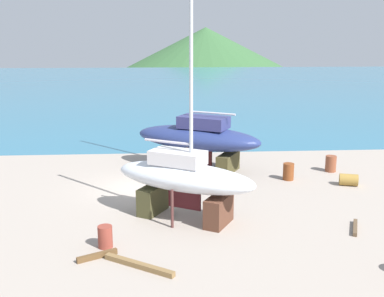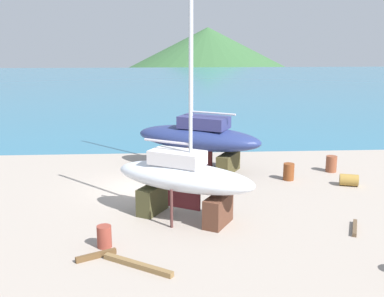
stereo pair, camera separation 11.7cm
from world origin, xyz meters
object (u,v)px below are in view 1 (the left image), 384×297
at_px(sailboat_far_slipway, 198,138).
at_px(sailboat_mid_port, 184,179).
at_px(barrel_tipped_right, 349,180).
at_px(barrel_tar_black, 105,237).
at_px(barrel_ochre, 331,164).
at_px(barrel_rust_near, 288,172).
at_px(worker, 169,177).

height_order(sailboat_far_slipway, sailboat_mid_port, sailboat_far_slipway).
relative_size(sailboat_mid_port, barrel_tipped_right, 11.02).
distance_m(barrel_tipped_right, barrel_tar_black, 13.36).
bearing_deg(barrel_ochre, barrel_tipped_right, -89.67).
relative_size(barrel_ochre, barrel_tar_black, 1.12).
bearing_deg(barrel_rust_near, worker, -162.20).
relative_size(sailboat_far_slipway, barrel_ochre, 12.24).
distance_m(worker, barrel_tipped_right, 9.28).
bearing_deg(sailboat_far_slipway, worker, 98.18).
distance_m(sailboat_far_slipway, worker, 5.02).
xyz_separation_m(sailboat_far_slipway, sailboat_mid_port, (-1.19, -7.66, -0.05)).
distance_m(worker, barrel_tar_black, 6.17).
relative_size(barrel_rust_near, barrel_tipped_right, 0.99).
height_order(sailboat_mid_port, barrel_ochre, sailboat_mid_port).
bearing_deg(worker, barrel_ochre, 55.36).
xyz_separation_m(sailboat_mid_port, barrel_tar_black, (-2.99, -2.61, -1.33)).
bearing_deg(worker, barrel_tar_black, -78.55).
distance_m(barrel_ochre, barrel_tar_black, 14.78).
distance_m(sailboat_far_slipway, sailboat_mid_port, 7.75).
xyz_separation_m(sailboat_mid_port, barrel_ochre, (8.65, 6.49, -1.28)).
relative_size(worker, barrel_ochre, 1.90).
xyz_separation_m(worker, barrel_tipped_right, (9.22, 0.88, -0.60)).
bearing_deg(barrel_tar_black, barrel_ochre, 38.01).
bearing_deg(barrel_ochre, sailboat_far_slipway, 171.10).
bearing_deg(sailboat_mid_port, barrel_rust_near, 70.93).
height_order(sailboat_mid_port, barrel_rust_near, sailboat_mid_port).
xyz_separation_m(barrel_ochre, barrel_rust_near, (-2.82, -1.40, -0.00)).
relative_size(sailboat_mid_port, worker, 5.81).
bearing_deg(barrel_tipped_right, barrel_rust_near, 157.52).
distance_m(barrel_rust_near, barrel_tipped_right, 3.07).
xyz_separation_m(worker, barrel_ochre, (9.20, 3.45, -0.44)).
relative_size(barrel_rust_near, barrel_tar_black, 1.10).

